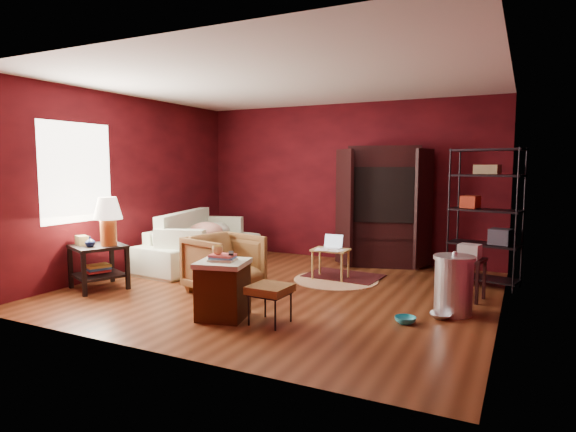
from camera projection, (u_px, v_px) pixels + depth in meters
The scene contains 18 objects.
room at pixel (278, 188), 6.47m from camera, with size 5.54×5.04×2.84m.
sofa at pixel (201, 241), 8.08m from camera, with size 2.27×0.66×0.89m, color silver.
armchair at pixel (224, 261), 6.44m from camera, with size 0.83×0.78×0.85m, color black.
pet_bowl_steel at pixel (441, 308), 5.35m from camera, with size 0.25×0.06×0.25m, color silver.
pet_bowl_turquoise at pixel (405, 313), 5.19m from camera, with size 0.23×0.07×0.23m, color #2AB4C6.
vase at pixel (90, 242), 6.46m from camera, with size 0.13×0.14×0.13m, color #0E1A46.
mug at pixel (218, 249), 5.30m from camera, with size 0.12×0.10×0.12m, color #E6CB70.
side_table at pixel (103, 234), 6.57m from camera, with size 0.84×0.84×1.27m.
sofa_cushions at pixel (200, 242), 8.09m from camera, with size 1.27×2.15×0.84m.
hamper at pixel (223, 288), 5.35m from camera, with size 0.64×0.64×0.74m.
footstool at pixel (270, 290), 5.15m from camera, with size 0.43×0.43×0.42m.
rug_round at pixel (336, 280), 7.14m from camera, with size 1.55×1.55×0.01m.
rug_oriental at pixel (344, 276), 7.38m from camera, with size 1.18×0.83×0.01m.
laptop_desk at pixel (331, 252), 7.19m from camera, with size 0.54×0.43×0.66m.
tv_armoire at pixel (383, 204), 8.12m from camera, with size 1.54×1.09×2.02m.
wire_shelving at pixel (486, 211), 6.73m from camera, with size 1.01×0.61×1.94m.
small_stand at pixel (469, 258), 6.06m from camera, with size 0.42×0.42×0.71m.
trash_can at pixel (454, 285), 5.49m from camera, with size 0.54×0.54×0.73m.
Camera 1 is at (2.96, -5.75, 1.70)m, focal length 30.00 mm.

